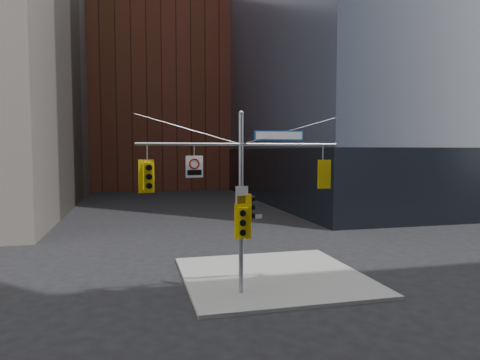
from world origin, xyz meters
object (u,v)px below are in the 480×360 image
traffic_light_pole_front (243,222)px  street_sign_blade (279,136)px  traffic_light_east_arm (323,174)px  traffic_light_pole_side (249,207)px  traffic_light_west_arm (148,176)px  regulatory_sign_arm (194,166)px  signal_assembly (241,185)px

traffic_light_pole_front → street_sign_blade: bearing=24.0°
street_sign_blade → traffic_light_east_arm: bearing=4.8°
traffic_light_pole_side → traffic_light_west_arm: bearing=96.1°
traffic_light_pole_side → traffic_light_pole_front: 0.67m
traffic_light_pole_side → regulatory_sign_arm: (-2.15, -0.02, 1.65)m
signal_assembly → traffic_light_west_arm: 3.58m
street_sign_blade → regulatory_sign_arm: size_ratio=2.40×
traffic_light_pole_side → regulatory_sign_arm: size_ratio=1.25×
traffic_light_west_arm → street_sign_blade: size_ratio=0.62×
traffic_light_east_arm → regulatory_sign_arm: 5.28m
traffic_light_east_arm → traffic_light_pole_side: bearing=0.9°
regulatory_sign_arm → traffic_light_pole_front: bearing=-14.7°
traffic_light_west_arm → traffic_light_pole_side: traffic_light_west_arm is taller
traffic_light_pole_side → street_sign_blade: street_sign_blade is taller
traffic_light_pole_side → street_sign_blade: (1.22, 0.00, 2.82)m
traffic_light_east_arm → street_sign_blade: (-1.89, 0.00, 1.55)m
signal_assembly → traffic_light_pole_front: size_ratio=5.77×
traffic_light_pole_front → regulatory_sign_arm: size_ratio=1.67×
traffic_light_pole_front → regulatory_sign_arm: bearing=-173.6°
traffic_light_east_arm → regulatory_sign_arm: bearing=1.1°
traffic_light_west_arm → street_sign_blade: 5.34m
traffic_light_east_arm → traffic_light_pole_side: size_ratio=1.13×
traffic_light_west_arm → traffic_light_east_arm: bearing=-13.0°
traffic_light_pole_side → regulatory_sign_arm: 2.71m
traffic_light_pole_side → traffic_light_pole_front: size_ratio=0.75×
traffic_light_east_arm → traffic_light_pole_side: 3.37m
traffic_light_west_arm → traffic_light_pole_side: (3.88, -0.01, -1.27)m
traffic_light_west_arm → street_sign_blade: (5.11, -0.01, 1.55)m
traffic_light_pole_side → regulatory_sign_arm: bearing=96.9°
signal_assembly → traffic_light_pole_front: (0.00, -0.27, -1.41)m
traffic_light_pole_side → traffic_light_pole_front: traffic_light_pole_side is taller
traffic_light_west_arm → traffic_light_pole_front: traffic_light_west_arm is taller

